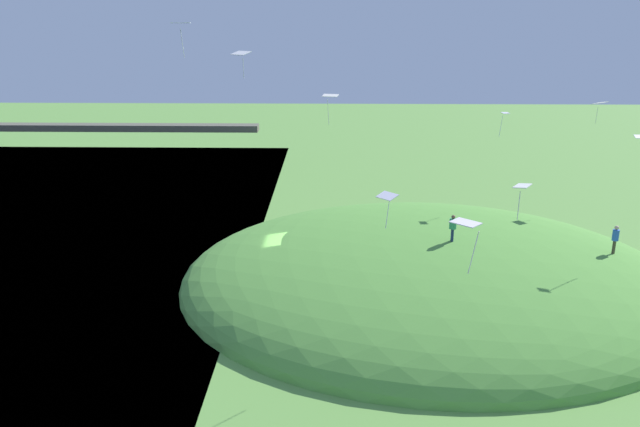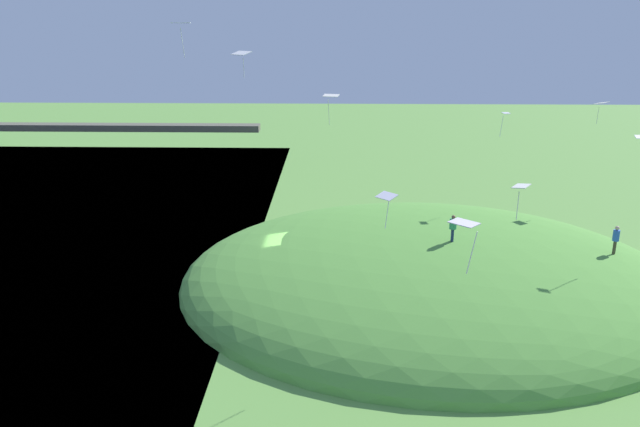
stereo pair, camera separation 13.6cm
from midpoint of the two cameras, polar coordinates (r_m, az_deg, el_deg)
ground_plane at (r=41.56m, az=-3.26°, el=-5.47°), size 160.00×160.00×0.00m
grass_hill at (r=41.11m, az=9.65°, el=-5.98°), size 31.29×27.84×6.28m
bridge_deck_far at (r=75.30m, az=-22.96°, el=7.13°), size 44.89×1.80×0.70m
person_watching_kites at (r=38.76m, az=11.72°, el=-1.01°), size 0.44×0.44×1.64m
person_near_shore at (r=42.30m, az=24.88°, el=-1.85°), size 0.55×0.55×1.79m
kite_0 at (r=51.91m, az=23.73°, el=9.01°), size 1.38×1.38×1.64m
kite_1 at (r=47.69m, az=16.13°, el=8.47°), size 0.60×0.72×1.71m
kite_2 at (r=47.52m, az=0.84°, el=10.41°), size 1.28×1.01×2.28m
kite_3 at (r=41.17m, az=-7.19°, el=14.01°), size 1.38×1.31×1.61m
kite_4 at (r=24.89m, az=17.50°, el=2.19°), size 0.85×0.91×1.38m
kite_5 at (r=41.45m, az=26.70°, el=5.79°), size 0.63×0.56×2.16m
kite_7 at (r=30.45m, az=5.92°, el=1.44°), size 1.11×1.13×1.77m
kite_8 at (r=38.16m, az=-12.50°, el=16.21°), size 1.20×0.92×1.95m
kite_9 at (r=21.71m, az=12.83°, el=-1.08°), size 1.10×1.09×1.81m
mooring_post at (r=45.02m, az=-5.83°, el=-3.05°), size 0.14×0.14×0.90m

